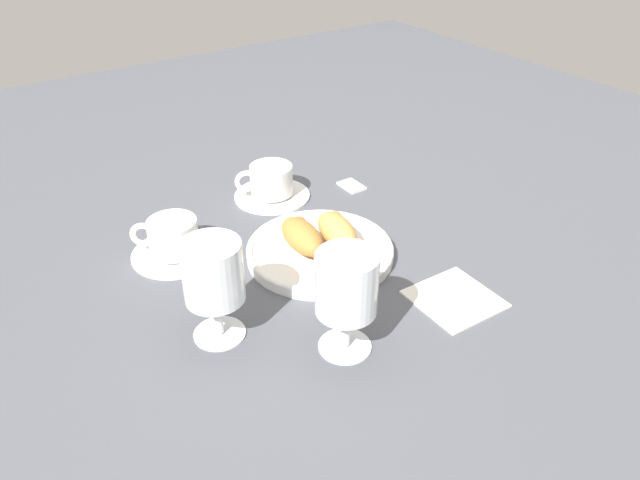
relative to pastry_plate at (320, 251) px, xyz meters
name	(u,v)px	position (x,y,z in m)	size (l,w,h in m)	color
ground_plane	(306,257)	(-0.01, -0.02, -0.01)	(2.20, 2.20, 0.00)	#4C4F56
pastry_plate	(320,251)	(0.00, 0.00, 0.00)	(0.23, 0.23, 0.02)	white
croissant_large	(304,237)	(-0.01, -0.02, 0.03)	(0.14, 0.07, 0.04)	#BC7A38
croissant_small	(339,231)	(0.01, 0.03, 0.03)	(0.13, 0.08, 0.04)	#D6994C
coffee_cup_near	(271,184)	(-0.21, 0.04, 0.02)	(0.14, 0.14, 0.06)	white
coffee_cup_far	(173,241)	(-0.13, -0.18, 0.02)	(0.14, 0.14, 0.06)	white
juice_glass_left	(213,277)	(0.07, -0.21, 0.08)	(0.08, 0.08, 0.14)	white
juice_glass_right	(346,289)	(0.19, -0.09, 0.08)	(0.08, 0.08, 0.14)	white
sugar_packet	(352,185)	(-0.16, 0.18, -0.01)	(0.05, 0.03, 0.01)	white
folded_napkin	(455,298)	(0.20, 0.09, -0.01)	(0.11, 0.11, 0.01)	silver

